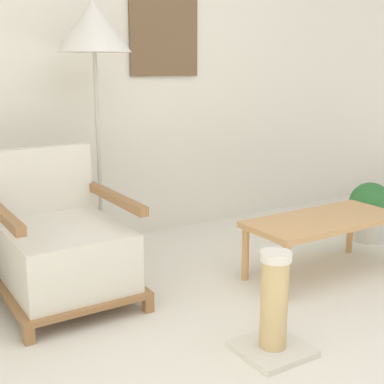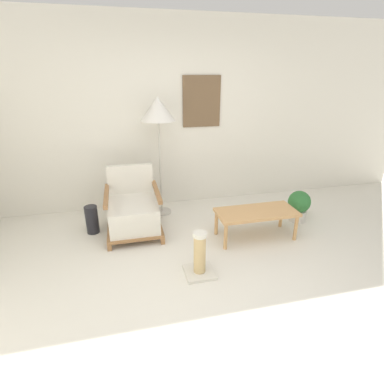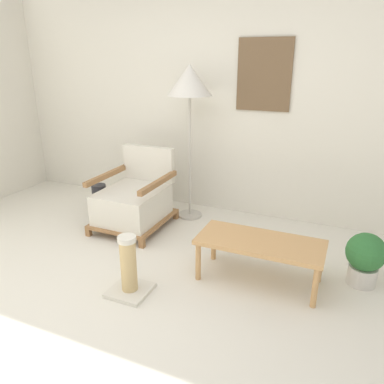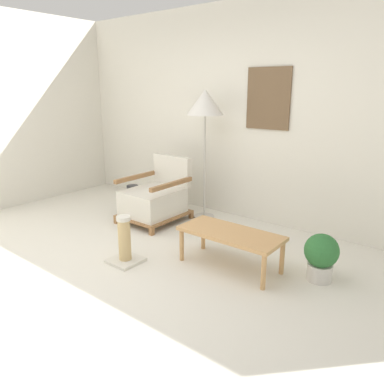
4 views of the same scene
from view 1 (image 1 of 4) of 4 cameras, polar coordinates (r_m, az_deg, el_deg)
name	(u,v)px [view 1 (image 1 of 4)]	position (r m, az deg, el deg)	size (l,w,h in m)	color
wall_back	(109,53)	(3.92, -8.81, 14.42)	(8.00, 0.09, 2.70)	silver
armchair	(63,248)	(3.03, -13.63, -5.85)	(0.68, 0.79, 0.81)	olive
floor_lamp	(94,34)	(3.47, -10.43, 16.21)	(0.46, 0.46, 1.66)	#B7B2A8
coffee_table	(323,225)	(3.37, 13.81, -3.39)	(0.99, 0.44, 0.36)	tan
potted_plant	(370,209)	(4.14, 18.43, -1.73)	(0.30, 0.30, 0.44)	beige
scratching_post	(274,313)	(2.47, 8.71, -12.66)	(0.30, 0.30, 0.48)	beige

